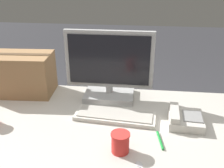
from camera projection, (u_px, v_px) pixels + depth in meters
monitor at (109, 71)px, 1.61m from camera, size 0.54×0.23×0.43m
keyboard at (115, 116)px, 1.45m from camera, size 0.46×0.19×0.03m
desk_phone at (184, 119)px, 1.39m from camera, size 0.19×0.20×0.08m
paper_cup_right at (120, 143)px, 1.18m from camera, size 0.09×0.09×0.10m
cardboard_box at (20, 74)px, 1.70m from camera, size 0.43×0.26×0.27m
pen_marker at (160, 140)px, 1.26m from camera, size 0.03×0.14×0.01m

